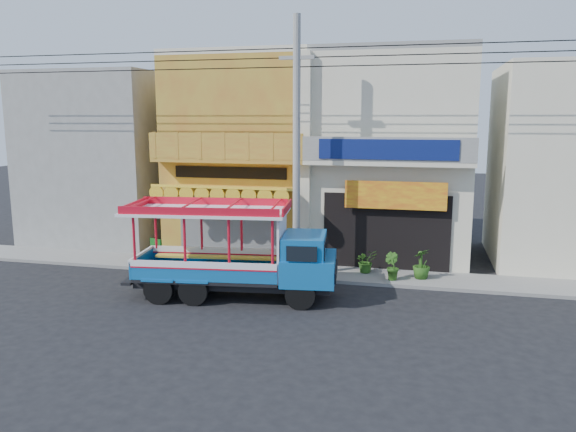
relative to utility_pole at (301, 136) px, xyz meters
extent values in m
plane|color=black|center=(0.85, -3.30, -5.03)|extent=(90.00, 90.00, 0.00)
cube|color=slate|center=(0.85, 0.70, -4.97)|extent=(30.00, 2.00, 0.12)
cube|color=#B46A28|center=(-3.15, 4.70, -1.03)|extent=(6.00, 6.00, 8.00)
cube|color=#595B5E|center=(-3.15, 1.68, -3.63)|extent=(4.20, 0.10, 2.60)
cube|color=orange|center=(-3.15, 0.95, -1.98)|extent=(5.20, 1.50, 0.31)
cube|color=#B46A28|center=(-3.15, 1.35, -0.98)|extent=(6.00, 0.70, 0.18)
cube|color=#B46A28|center=(-3.15, 1.05, -0.43)|extent=(6.00, 0.12, 0.95)
cube|color=black|center=(-3.15, 1.67, -1.48)|extent=(4.50, 0.04, 0.45)
cube|color=beige|center=(-3.15, 4.70, 3.09)|extent=(6.00, 6.00, 0.24)
cube|color=beige|center=(2.85, 4.70, -1.03)|extent=(6.00, 6.00, 8.00)
cube|color=black|center=(2.85, 1.68, -3.53)|extent=(4.60, 0.12, 2.80)
cube|color=yellow|center=(3.15, 1.40, -2.13)|extent=(3.60, 0.05, 1.00)
cube|color=beige|center=(2.85, 1.35, -0.98)|extent=(6.00, 0.70, 0.18)
cube|color=gray|center=(2.85, 1.05, -0.48)|extent=(6.00, 0.12, 0.85)
cube|color=navy|center=(2.85, 0.98, -0.48)|extent=(4.80, 0.06, 0.70)
cube|color=gray|center=(2.85, 4.70, 3.09)|extent=(6.00, 6.00, 0.24)
cube|color=beige|center=(-0.15, 1.55, -1.03)|extent=(0.35, 0.30, 8.00)
cube|color=gray|center=(-10.15, 4.70, -1.23)|extent=(6.00, 6.00, 7.60)
cylinder|color=gray|center=(-0.15, 0.00, -0.53)|extent=(0.26, 0.26, 9.00)
cube|color=gray|center=(-0.15, 0.00, 2.57)|extent=(1.20, 0.12, 0.12)
cylinder|color=black|center=(0.85, 0.00, 2.27)|extent=(28.00, 0.04, 0.04)
cylinder|color=black|center=(0.85, 0.00, 2.57)|extent=(28.00, 0.04, 0.04)
cylinder|color=black|center=(0.85, 0.00, 2.87)|extent=(28.00, 0.04, 0.04)
cylinder|color=black|center=(0.67, -3.12, -4.58)|extent=(0.93, 0.36, 0.91)
cylinder|color=black|center=(0.47, -1.41, -4.58)|extent=(0.93, 0.36, 0.91)
cylinder|color=black|center=(-2.57, -3.50, -4.58)|extent=(0.93, 0.36, 0.91)
cylinder|color=black|center=(-2.77, -1.79, -4.58)|extent=(0.93, 0.36, 0.91)
cylinder|color=black|center=(-3.65, -3.63, -4.58)|extent=(0.93, 0.36, 0.91)
cylinder|color=black|center=(-3.85, -1.92, -4.58)|extent=(0.93, 0.36, 0.91)
cube|color=black|center=(-1.59, -2.52, -4.49)|extent=(6.23, 2.20, 0.25)
cube|color=blue|center=(0.75, -2.24, -3.99)|extent=(1.85, 2.17, 0.82)
cube|color=blue|center=(0.61, -2.26, -3.26)|extent=(1.48, 1.97, 0.68)
cube|color=black|center=(1.24, -2.18, -3.31)|extent=(0.24, 1.59, 0.50)
cube|color=black|center=(-2.33, -2.61, -4.31)|extent=(4.69, 2.51, 0.11)
cube|color=blue|center=(-2.22, -3.56, -3.99)|extent=(4.46, 0.60, 0.54)
cube|color=white|center=(-2.22, -3.56, -3.75)|extent=(4.47, 0.61, 0.20)
cube|color=blue|center=(-2.45, -1.65, -3.99)|extent=(4.46, 0.60, 0.54)
cube|color=white|center=(-2.45, -1.65, -3.75)|extent=(4.47, 0.61, 0.20)
cylinder|color=red|center=(-4.32, -3.79, -2.99)|extent=(0.09, 0.09, 1.45)
cylinder|color=red|center=(-4.54, -1.92, -2.99)|extent=(0.09, 0.09, 1.45)
cube|color=white|center=(-0.09, -2.34, -3.29)|extent=(0.29, 1.83, 2.04)
cube|color=white|center=(-2.42, -2.62, -2.27)|extent=(5.26, 2.80, 0.09)
cube|color=red|center=(-2.42, -2.62, -2.10)|extent=(5.07, 2.69, 0.24)
cube|color=black|center=(-5.84, 0.60, -4.87)|extent=(0.57, 0.44, 0.09)
cube|color=#0D4E13|center=(-5.84, 0.60, -4.41)|extent=(0.57, 0.29, 0.82)
imported|color=#275217|center=(2.22, 0.97, -4.49)|extent=(0.99, 0.95, 0.85)
imported|color=#275217|center=(3.17, 0.25, -4.44)|extent=(0.67, 0.66, 0.94)
imported|color=#275217|center=(4.16, 0.64, -4.39)|extent=(0.83, 0.83, 1.05)
camera|label=1|loc=(4.03, -18.77, 0.60)|focal=35.00mm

